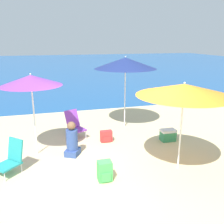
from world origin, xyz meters
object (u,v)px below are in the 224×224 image
beach_umbrella_orange (184,90)px  beach_chair_teal (11,158)px  beach_umbrella_purple (31,80)px  person_seated_near (72,141)px  beach_chair_purple (74,124)px  cooler_box (168,135)px  backpack_green (105,171)px  backpack_red (106,136)px  beach_umbrella_navy (125,63)px

beach_umbrella_orange → beach_chair_teal: bearing=167.0°
beach_umbrella_purple → person_seated_near: 1.80m
beach_umbrella_orange → person_seated_near: 3.02m
beach_chair_purple → beach_umbrella_purple: bearing=-165.0°
beach_chair_purple → cooler_box: 2.81m
backpack_green → beach_chair_teal: bearing=155.1°
beach_umbrella_purple → backpack_red: 2.63m
beach_chair_teal → backpack_red: 2.71m
beach_umbrella_navy → beach_chair_purple: bearing=-163.7°
backpack_red → backpack_green: backpack_green is taller
beach_umbrella_purple → backpack_green: size_ratio=4.85×
beach_umbrella_navy → beach_chair_purple: size_ratio=2.89×
beach_chair_teal → beach_umbrella_navy: bearing=78.3°
person_seated_near → backpack_green: (0.51, -1.39, -0.17)m
beach_umbrella_purple → cooler_box: bearing=-2.0°
beach_umbrella_navy → cooler_box: beach_umbrella_navy is taller
beach_umbrella_orange → person_seated_near: size_ratio=2.26×
beach_umbrella_purple → beach_chair_purple: bearing=39.3°
backpack_red → backpack_green: size_ratio=0.78×
beach_chair_teal → beach_chair_purple: bearing=91.6°
beach_umbrella_purple → backpack_green: (1.39, -1.73, -1.71)m
beach_umbrella_purple → beach_umbrella_navy: (2.87, 1.42, 0.22)m
beach_umbrella_purple → beach_chair_teal: beach_umbrella_purple is taller
beach_umbrella_purple → beach_umbrella_navy: bearing=26.3°
backpack_red → beach_chair_teal: bearing=-155.6°
beach_chair_teal → beach_chair_purple: 2.38m
beach_chair_teal → backpack_red: size_ratio=2.22×
beach_chair_purple → person_seated_near: (-0.22, -1.24, -0.03)m
person_seated_near → backpack_green: size_ratio=2.10×
beach_umbrella_navy → beach_chair_teal: size_ratio=3.14×
person_seated_near → cooler_box: 2.84m
beach_umbrella_navy → backpack_green: bearing=-115.2°
beach_umbrella_orange → backpack_green: (-1.75, -0.04, -1.64)m
backpack_red → cooler_box: 1.82m
beach_umbrella_navy → person_seated_near: 3.19m
beach_umbrella_purple → beach_chair_purple: size_ratio=2.56×
beach_chair_purple → beach_umbrella_navy: bearing=-8.0°
beach_chair_teal → backpack_red: (2.46, 1.12, -0.19)m
beach_umbrella_orange → beach_umbrella_navy: size_ratio=0.87×
cooler_box → beach_umbrella_purple: bearing=178.0°
backpack_red → cooler_box: bearing=-13.0°
beach_umbrella_orange → person_seated_near: bearing=149.3°
beach_chair_teal → cooler_box: size_ratio=1.74×
person_seated_near → beach_umbrella_purple: bearing=-172.5°
beach_chair_teal → beach_umbrella_purple: bearing=102.4°
person_seated_near → backpack_red: bearing=59.2°
beach_chair_purple → backpack_green: 2.65m
person_seated_near → beach_umbrella_orange: bearing=-2.0°
beach_umbrella_orange → backpack_green: size_ratio=4.75×
beach_chair_purple → backpack_red: (0.83, -0.62, -0.25)m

